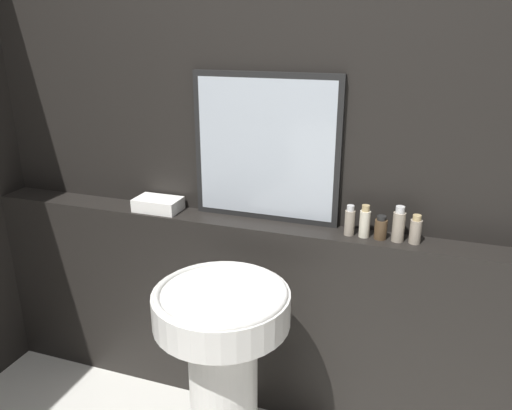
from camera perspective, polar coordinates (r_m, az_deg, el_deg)
name	(u,v)px	position (r m, az deg, el deg)	size (l,w,h in m)	color
wall_back	(259,151)	(2.25, 0.34, 6.23)	(8.00, 0.06, 2.50)	black
vanity_counter	(251,313)	(2.46, -0.57, -12.29)	(2.69, 0.17, 0.95)	black
pedestal_sink	(223,362)	(2.03, -3.80, -17.45)	(0.51, 0.51, 0.87)	silver
mirror	(266,149)	(2.19, 1.11, 6.44)	(0.66, 0.03, 0.65)	black
towel_stack	(158,204)	(2.42, -11.12, 0.08)	(0.22, 0.14, 0.06)	white
shampoo_bottle	(350,221)	(2.12, 10.66, -1.84)	(0.04, 0.04, 0.13)	gray
conditioner_bottle	(365,222)	(2.11, 12.32, -1.94)	(0.04, 0.04, 0.14)	beige
lotion_bottle	(381,228)	(2.11, 14.07, -2.59)	(0.05, 0.05, 0.10)	#4C3823
body_wash_bottle	(399,225)	(2.10, 15.99, -2.22)	(0.05, 0.05, 0.15)	gray
hand_soap_bottle	(416,230)	(2.11, 17.78, -2.76)	(0.05, 0.05, 0.12)	gray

